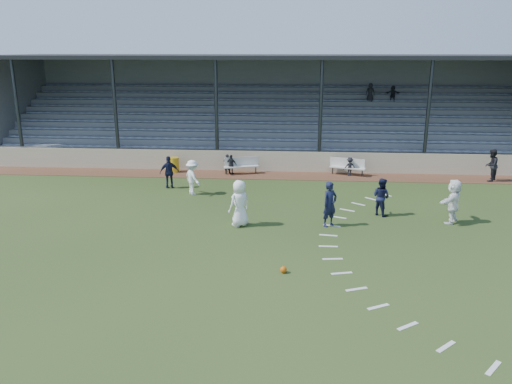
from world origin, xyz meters
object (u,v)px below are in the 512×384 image
bench_left (242,164)px  trash_bin (174,165)px  player_white_lead (240,203)px  bench_right (347,165)px  official (491,165)px  player_navy_lead (330,204)px  football (283,270)px

bench_left → trash_bin: size_ratio=2.36×
player_white_lead → bench_right: bearing=-161.1°
player_white_lead → official: bearing=171.4°
trash_bin → player_navy_lead: (8.44, -8.63, 0.48)m
bench_left → bench_right: (6.06, 0.15, 0.00)m
player_navy_lead → official: player_navy_lead is taller
trash_bin → official: official is taller
trash_bin → player_white_lead: 10.10m
football → player_white_lead: size_ratio=0.12×
bench_right → bench_left: bearing=-160.7°
player_navy_lead → bench_right: bearing=42.0°
player_white_lead → player_navy_lead: bearing=142.9°
bench_left → bench_right: 6.06m
bench_right → trash_bin: bench_right is taller
trash_bin → bench_left: bearing=-1.1°
bench_left → bench_right: same height
trash_bin → official: size_ratio=0.49×
bench_left → trash_bin: bearing=161.0°
player_white_lead → bench_left: bearing=-125.4°
official → trash_bin: bearing=-55.9°
trash_bin → official: bearing=-2.4°
bench_left → player_navy_lead: (4.48, -8.56, 0.34)m
trash_bin → player_white_lead: player_white_lead is taller
trash_bin → football: (6.69, -13.23, -0.34)m
bench_left → player_navy_lead: 9.66m
trash_bin → player_white_lead: (4.80, -8.88, 0.51)m
bench_left → player_navy_lead: size_ratio=1.09×
player_white_lead → football: bearing=72.6°
bench_right → official: (7.64, -0.81, 0.31)m
football → player_navy_lead: (1.75, 4.59, 0.82)m
bench_right → player_white_lead: 10.37m
bench_left → football: size_ratio=9.22×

